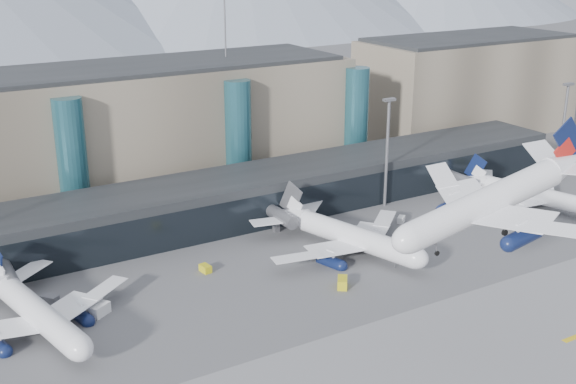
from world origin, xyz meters
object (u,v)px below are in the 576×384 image
at_px(veh_b, 205,268).
at_px(veh_d, 401,220).
at_px(lightmast_mid, 387,147).
at_px(hero_jet, 503,189).
at_px(veh_a, 100,310).
at_px(veh_f, 50,300).
at_px(veh_g, 356,229).
at_px(veh_h, 342,283).
at_px(lightmast_right, 563,127).
at_px(jet_parked_right, 522,187).
at_px(veh_e, 546,192).
at_px(veh_c, 388,248).
at_px(jet_parked_mid, 341,227).
at_px(jet_parked_left, 30,300).

xyz_separation_m(veh_b, veh_d, (47.82, 1.03, 0.01)).
relative_size(lightmast_mid, hero_jet, 0.71).
xyz_separation_m(veh_a, veh_f, (-6.26, 8.01, -0.12)).
distance_m(lightmast_mid, veh_g, 22.93).
bearing_deg(veh_h, veh_b, 80.86).
bearing_deg(veh_a, veh_g, -24.52).
bearing_deg(lightmast_right, jet_parked_right, -160.76).
bearing_deg(veh_e, veh_a, 161.71).
height_order(veh_a, veh_c, veh_c).
distance_m(hero_jet, veh_f, 76.83).
relative_size(veh_a, veh_f, 1.13).
xyz_separation_m(veh_a, veh_h, (40.54, -12.21, -0.07)).
relative_size(veh_d, veh_g, 1.16).
relative_size(veh_f, veh_g, 1.44).
bearing_deg(veh_c, veh_f, -176.92).
height_order(veh_f, veh_h, veh_h).
bearing_deg(veh_c, jet_parked_right, 22.27).
height_order(jet_parked_right, veh_d, jet_parked_right).
distance_m(jet_parked_mid, veh_h, 17.77).
xyz_separation_m(veh_a, veh_d, (69.84, 7.23, -0.27)).
xyz_separation_m(hero_jet, veh_d, (23.94, 49.43, -25.85)).
height_order(lightmast_mid, hero_jet, hero_jet).
bearing_deg(veh_e, lightmast_right, 8.72).
xyz_separation_m(hero_jet, veh_b, (-23.88, 48.40, -25.86)).
height_order(veh_c, veh_e, veh_c).
distance_m(jet_parked_left, jet_parked_mid, 60.48).
bearing_deg(veh_a, jet_parked_mid, -29.53).
height_order(lightmast_right, veh_a, lightmast_right).
xyz_separation_m(jet_parked_right, veh_d, (-31.69, 5.12, -3.57)).
relative_size(veh_b, veh_e, 0.88).
bearing_deg(hero_jet, veh_g, 79.80).
height_order(jet_parked_left, jet_parked_mid, jet_parked_mid).
xyz_separation_m(jet_parked_mid, veh_h, (-9.53, -14.49, -3.88)).
bearing_deg(hero_jet, veh_c, 77.10).
xyz_separation_m(jet_parked_mid, veh_a, (-50.06, -2.28, -3.81)).
relative_size(veh_a, veh_g, 1.63).
relative_size(veh_c, veh_d, 1.59).
xyz_separation_m(lightmast_right, veh_c, (-66.37, -14.04, -13.33)).
bearing_deg(veh_b, veh_h, -143.12).
bearing_deg(jet_parked_left, veh_a, -113.48).
distance_m(lightmast_mid, hero_jet, 67.07).
xyz_separation_m(jet_parked_left, veh_b, (32.44, 3.99, -3.78)).
bearing_deg(veh_g, veh_c, -39.06).
distance_m(lightmast_mid, jet_parked_mid, 29.62).
distance_m(veh_b, veh_g, 36.09).
relative_size(lightmast_mid, veh_h, 7.81).
relative_size(jet_parked_left, veh_c, 9.41).
bearing_deg(veh_d, hero_jet, -154.54).
height_order(jet_parked_left, veh_c, jet_parked_left).
bearing_deg(veh_f, jet_parked_mid, -135.09).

